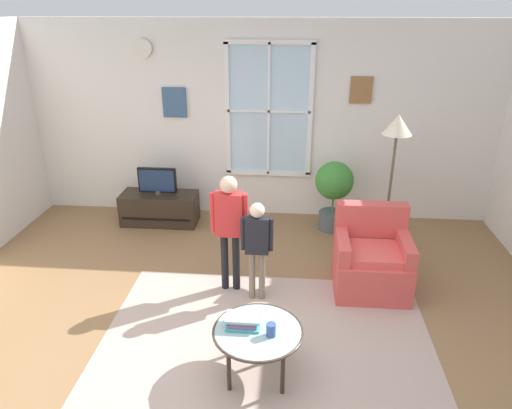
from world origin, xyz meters
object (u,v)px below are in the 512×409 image
Objects in this scene: book_stack at (243,321)px; armchair at (371,260)px; tv_stand at (160,208)px; coffee_table at (258,333)px; remote_near_books at (252,323)px; person_red_shirt at (229,221)px; floor_lamp at (396,140)px; potted_plant_by_window at (334,189)px; person_black_shirt at (257,241)px; cup at (271,330)px; television at (157,181)px.

armchair is at bearing 47.69° from book_stack.
coffee_table is at bearing -59.95° from tv_stand.
remote_near_books is at bearing 124.30° from coffee_table.
person_red_shirt is 0.74× the size of floor_lamp.
person_black_shirt is at bearing -116.97° from potted_plant_by_window.
potted_plant_by_window is (0.66, 2.82, 0.10)m from cup.
potted_plant_by_window is (2.36, 0.01, -0.04)m from television.
floor_lamp is (1.44, 1.00, 0.78)m from person_black_shirt.
person_black_shirt is 1.92m from floor_lamp.
television is at bearing 166.74° from floor_lamp.
coffee_table is at bearing -123.02° from floor_lamp.
coffee_table is 0.10m from remote_near_books.
floor_lamp reaches higher than book_stack.
person_black_shirt is at bearing -48.48° from television.
person_red_shirt is at bearing -173.66° from armchair.
television is at bearing -90.00° from tv_stand.
coffee_table is at bearing -55.70° from remote_near_books.
person_black_shirt is at bearing 88.47° from book_stack.
cup is at bearing -68.56° from person_red_shirt.
book_stack is 0.08m from remote_near_books.
book_stack is at bearing -132.31° from armchair.
armchair is 0.50× the size of floor_lamp.
remote_near_books is (-0.05, 0.08, 0.04)m from coffee_table.
tv_stand is 0.96× the size of person_black_shirt.
potted_plant_by_window is at bearing 53.13° from person_red_shirt.
television is 3.03m from armchair.
tv_stand is at bearing 128.02° from person_red_shirt.
cup is 0.08× the size of person_red_shirt.
cup reaches higher than tv_stand.
person_black_shirt is at bearing -164.89° from armchair.
book_stack is 0.22× the size of person_red_shirt.
remote_near_books is at bearing -87.32° from person_black_shirt.
floor_lamp reaches higher than tv_stand.
armchair is 1.76m from coffee_table.
remote_near_books is at bearing -125.02° from floor_lamp.
television reaches higher than remote_near_books.
armchair is 3.11× the size of book_stack.
armchair is at bearing -27.06° from television.
cup is 0.10× the size of person_black_shirt.
tv_stand is 2.30m from person_black_shirt.
coffee_table is at bearing -128.21° from armchair.
cup is at bearing -103.23° from potted_plant_by_window.
television is 0.71× the size of coffee_table.
potted_plant_by_window is (0.82, 2.69, 0.14)m from remote_near_books.
television is 2.26m from person_black_shirt.
person_red_shirt is 1.35× the size of potted_plant_by_window.
tv_stand is at bearing 120.05° from coffee_table.
tv_stand is at bearing 152.89° from armchair.
floor_lamp reaches higher than person_black_shirt.
television is 3.08m from book_stack.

